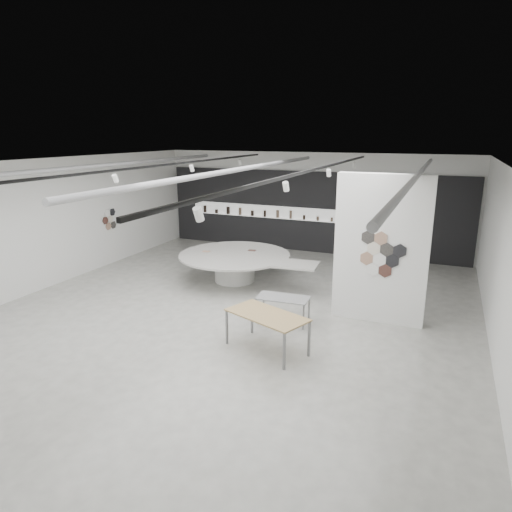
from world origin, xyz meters
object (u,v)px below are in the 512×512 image
at_px(sample_table_wood, 267,317).
at_px(sample_table_stone, 283,299).
at_px(partition_column, 381,250).
at_px(display_island, 237,264).
at_px(kitchen_counter, 385,249).

bearing_deg(sample_table_wood, sample_table_stone, 96.84).
relative_size(partition_column, sample_table_wood, 1.86).
xyz_separation_m(partition_column, display_island, (-4.50, 1.42, -1.23)).
bearing_deg(kitchen_counter, sample_table_stone, -102.26).
distance_m(sample_table_wood, sample_table_stone, 1.56).
bearing_deg(partition_column, display_island, 162.46).
distance_m(partition_column, sample_table_stone, 2.64).
height_order(sample_table_stone, kitchen_counter, kitchen_counter).
bearing_deg(sample_table_wood, kitchen_counter, 80.34).
distance_m(partition_column, kitchen_counter, 5.72).
xyz_separation_m(sample_table_stone, kitchen_counter, (1.57, 6.57, -0.13)).
distance_m(partition_column, sample_table_wood, 3.38).
bearing_deg(partition_column, sample_table_stone, -153.70).
distance_m(sample_table_stone, kitchen_counter, 6.76).
xyz_separation_m(display_island, sample_table_wood, (2.59, -4.01, 0.19)).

